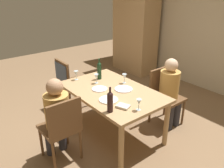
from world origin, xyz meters
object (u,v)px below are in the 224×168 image
armoire_cabinet (135,29)px  chair_near (62,126)px  chair_far_right (164,93)px  wine_bottle_dark_red (99,70)px  wine_glass_near_left (76,73)px  wine_bottle_tall_green (110,101)px  dinner_plate_guest_right (109,100)px  wine_glass_near_right (96,77)px  person_woman_host (170,88)px  wine_glass_far (139,102)px  dining_table (112,96)px  person_man_bearded (57,114)px  dinner_plate_host (100,89)px  wine_glass_centre (124,77)px  chair_left_end (67,78)px  dinner_plate_guest_left (124,89)px

armoire_cabinet → chair_near: bearing=-57.8°
armoire_cabinet → chair_far_right: armoire_cabinet is taller
wine_bottle_dark_red → wine_glass_near_left: bearing=-123.1°
wine_bottle_tall_green → dinner_plate_guest_right: size_ratio=1.25×
chair_near → wine_bottle_dark_red: size_ratio=2.71×
armoire_cabinet → wine_bottle_dark_red: size_ratio=6.42×
wine_glass_near_left → wine_glass_near_right: bearing=28.6°
person_woman_host → wine_glass_near_right: bearing=-39.2°
wine_bottle_dark_red → wine_glass_near_right: (0.11, -0.14, -0.04)m
wine_glass_near_right → wine_glass_far: bearing=-4.2°
dining_table → person_man_bearded: person_man_bearded is taller
wine_glass_far → dinner_plate_host: size_ratio=0.66×
chair_far_right → wine_glass_centre: bearing=-32.3°
person_man_bearded → wine_glass_near_left: person_man_bearded is taller
armoire_cabinet → wine_glass_far: armoire_cabinet is taller
wine_glass_far → dinner_plate_host: wine_glass_far is taller
wine_bottle_tall_green → wine_glass_centre: 0.89m
chair_near → person_man_bearded: 0.17m
person_man_bearded → wine_glass_centre: bearing=3.1°
person_woman_host → chair_left_end: bearing=-56.9°
chair_left_end → wine_glass_far: size_ratio=6.17×
wine_glass_near_right → wine_glass_near_left: bearing=-151.4°
dinner_plate_guest_right → wine_glass_near_right: bearing=160.3°
chair_near → dinner_plate_guest_right: size_ratio=3.57×
dinner_plate_guest_right → dinner_plate_host: bearing=163.0°
wine_bottle_tall_green → wine_glass_near_left: 1.14m
dining_table → wine_glass_centre: (-0.09, 0.32, 0.19)m
dinner_plate_host → dinner_plate_guest_left: (0.22, 0.27, 0.00)m
person_woman_host → dinner_plate_guest_right: (-0.16, -1.09, 0.09)m
dinner_plate_host → dinner_plate_guest_left: 0.35m
chair_far_right → dinner_plate_guest_right: 1.11m
person_man_bearded → wine_glass_far: bearing=-40.9°
dinner_plate_guest_right → wine_bottle_dark_red: bearing=153.3°
armoire_cabinet → person_woman_host: (2.24, -1.37, -0.44)m
wine_glass_near_left → chair_left_end: bearing=171.6°
wine_bottle_dark_red → wine_glass_centre: 0.43m
chair_near → dinner_plate_guest_right: 0.69m
armoire_cabinet → person_woman_host: size_ratio=1.93×
dining_table → dinner_plate_host: (-0.14, -0.12, 0.09)m
wine_bottle_dark_red → wine_glass_far: size_ratio=2.28×
chair_far_right → person_man_bearded: 1.76m
wine_glass_far → dinner_plate_guest_left: (-0.56, 0.25, -0.10)m
chair_far_right → wine_glass_far: chair_far_right is taller
chair_far_right → wine_glass_near_right: (-0.61, -0.89, 0.31)m
armoire_cabinet → wine_glass_centre: bearing=-47.2°
dining_table → chair_near: bearing=-84.3°
person_woman_host → wine_glass_centre: size_ratio=7.56×
wine_glass_near_left → wine_glass_centre: (0.58, 0.51, 0.00)m
person_man_bearded → dinner_plate_guest_left: person_man_bearded is taller
chair_far_right → chair_near: size_ratio=1.00×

